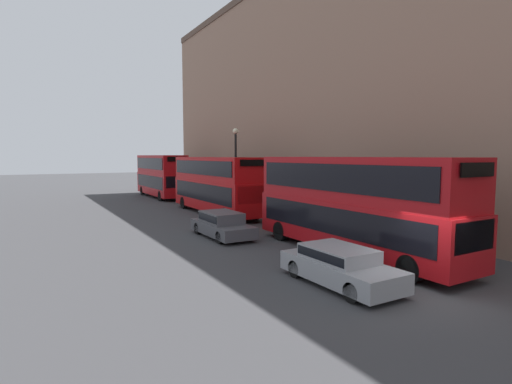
% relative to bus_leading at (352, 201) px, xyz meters
% --- Properties ---
extents(ground_plane, '(200.00, 200.00, 0.00)m').
position_rel_bus_leading_xyz_m(ground_plane, '(-1.60, -4.98, -2.41)').
color(ground_plane, '#38383A').
extents(bus_leading, '(2.59, 11.31, 4.37)m').
position_rel_bus_leading_xyz_m(bus_leading, '(0.00, 0.00, 0.00)').
color(bus_leading, '#A80F14').
rests_on(bus_leading, ground).
extents(bus_second_in_queue, '(2.59, 11.30, 4.32)m').
position_rel_bus_leading_xyz_m(bus_second_in_queue, '(0.00, 14.58, -0.02)').
color(bus_second_in_queue, '#B20C0F').
rests_on(bus_second_in_queue, ground).
extents(bus_third_in_queue, '(2.59, 10.09, 4.47)m').
position_rel_bus_leading_xyz_m(bus_third_in_queue, '(0.00, 28.57, 0.05)').
color(bus_third_in_queue, '#A80F14').
rests_on(bus_third_in_queue, ground).
extents(car_dark_sedan, '(1.88, 4.56, 1.31)m').
position_rel_bus_leading_xyz_m(car_dark_sedan, '(-3.40, -2.98, -1.71)').
color(car_dark_sedan, gray).
rests_on(car_dark_sedan, ground).
extents(car_hatchback, '(1.90, 4.59, 1.38)m').
position_rel_bus_leading_xyz_m(car_hatchback, '(-3.40, 6.40, -1.68)').
color(car_hatchback, '#47474C').
rests_on(car_hatchback, ground).
extents(street_lamp, '(0.44, 0.44, 6.55)m').
position_rel_bus_leading_xyz_m(street_lamp, '(1.71, 14.62, 1.63)').
color(street_lamp, black).
rests_on(street_lamp, ground).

